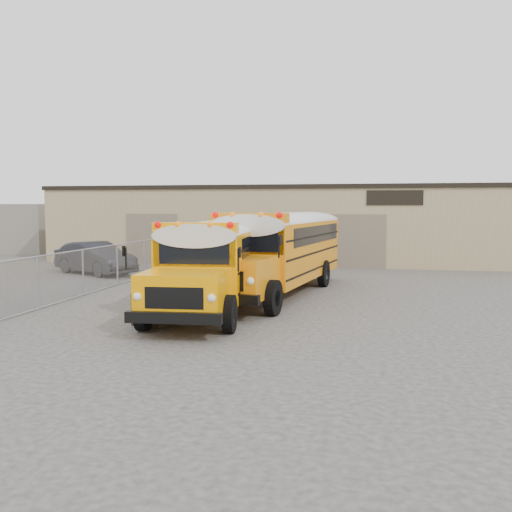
% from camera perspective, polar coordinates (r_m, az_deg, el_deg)
% --- Properties ---
extents(ground, '(120.00, 120.00, 0.00)m').
position_cam_1_polar(ground, '(17.93, -4.37, -6.07)').
color(ground, '#363432').
rests_on(ground, ground).
extents(warehouse, '(30.20, 10.20, 4.67)m').
position_cam_1_polar(warehouse, '(37.24, 4.08, 3.35)').
color(warehouse, '#907F58').
rests_on(warehouse, ground).
extents(chainlink_fence, '(0.07, 18.07, 1.81)m').
position_cam_1_polar(chainlink_fence, '(22.82, -16.91, -1.60)').
color(chainlink_fence, '#94979C').
rests_on(chainlink_fence, ground).
extents(distant_building_left, '(8.00, 6.00, 3.60)m').
position_cam_1_polar(distant_building_left, '(47.31, -23.05, 2.62)').
color(distant_building_left, slate).
rests_on(distant_building_left, ground).
extents(school_bus_left, '(3.35, 10.44, 3.01)m').
position_cam_1_polar(school_bus_left, '(25.86, -1.41, 1.23)').
color(school_bus_left, '#FF9D00').
rests_on(school_bus_left, ground).
extents(school_bus_right, '(4.29, 11.40, 3.26)m').
position_cam_1_polar(school_bus_right, '(29.05, 6.30, 1.90)').
color(school_bus_right, orange).
rests_on(school_bus_right, ground).
extents(tarp_bundle, '(1.16, 1.10, 1.45)m').
position_cam_1_polar(tarp_bundle, '(16.86, -10.21, -4.28)').
color(tarp_bundle, black).
rests_on(tarp_bundle, ground).
extents(car_dark, '(5.18, 3.89, 1.63)m').
position_cam_1_polar(car_dark, '(30.08, -15.79, -0.19)').
color(car_dark, black).
rests_on(car_dark, ground).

